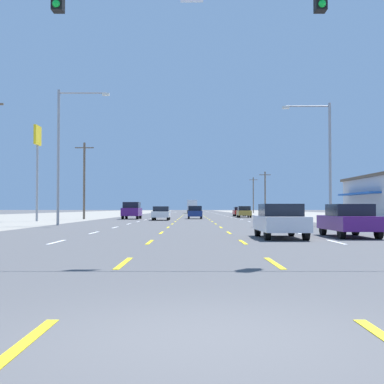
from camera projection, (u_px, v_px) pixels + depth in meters
name	position (u px, v px, depth m)	size (l,w,h in m)	color
ground_plane	(195.00, 218.00, 71.16)	(572.00, 572.00, 0.00)	#4C4C4F
lot_apron_left	(13.00, 217.00, 71.24)	(28.00, 440.00, 0.01)	gray
lot_apron_right	(378.00, 218.00, 71.07)	(28.00, 440.00, 0.01)	gray
lane_markings	(195.00, 214.00, 109.64)	(10.64, 227.60, 0.01)	white
signal_span_wire	(201.00, 65.00, 13.97)	(26.80, 0.53, 8.68)	brown
sedan_inner_right_nearest	(282.00, 220.00, 22.38)	(1.80, 4.50, 1.46)	silver
sedan_far_right_near	(351.00, 220.00, 23.23)	(1.80, 4.50, 1.46)	#4C196B
sedan_inner_left_mid	(163.00, 213.00, 55.47)	(1.80, 4.50, 1.46)	white
suv_far_left_midfar	(134.00, 210.00, 61.53)	(1.98, 4.90, 1.98)	#4C196B
hatchback_center_turn_far	(197.00, 212.00, 62.79)	(1.72, 3.90, 1.54)	navy
hatchback_far_right_farther	(246.00, 212.00, 70.69)	(1.72, 3.90, 1.54)	#B28C33
sedan_far_right_farthest	(241.00, 211.00, 81.89)	(1.80, 4.50, 1.46)	red
box_truck_center_turn_distant_a	(194.00, 206.00, 128.24)	(2.40, 7.20, 3.23)	silver
sedan_far_left_distant_b	(166.00, 210.00, 130.37)	(1.80, 4.50, 1.46)	#235B2D
pole_sign_left_row_1	(39.00, 150.00, 51.10)	(0.24, 1.86, 9.32)	gray
streetlight_left_row_0	(65.00, 147.00, 39.20)	(3.88, 0.26, 10.16)	gray
streetlight_right_row_0	(327.00, 154.00, 39.12)	(3.64, 0.26, 9.16)	gray
utility_pole_left_row_1	(86.00, 179.00, 61.24)	(2.20, 0.26, 8.94)	brown
utility_pole_right_row_2	(267.00, 192.00, 98.92)	(2.20, 0.26, 8.17)	brown
utility_pole_right_row_3	(255.00, 195.00, 131.93)	(2.20, 0.26, 9.01)	brown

